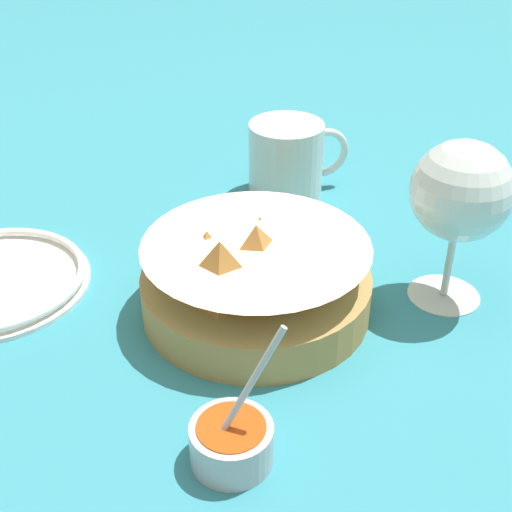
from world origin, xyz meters
TOP-DOWN VIEW (x-y plane):
  - ground_plane at (0.00, 0.00)m, footprint 4.00×4.00m
  - food_basket at (0.01, -0.03)m, footprint 0.21×0.21m
  - sauce_cup at (-0.06, -0.19)m, footprint 0.07×0.06m
  - wine_glass at (0.19, -0.06)m, footprint 0.09×0.09m
  - beer_mug at (0.12, 0.19)m, footprint 0.12×0.09m

SIDE VIEW (x-z plane):
  - ground_plane at x=0.00m, z-range 0.00..0.00m
  - sauce_cup at x=-0.06m, z-range -0.04..0.08m
  - food_basket at x=0.01m, z-range -0.01..0.08m
  - beer_mug at x=0.12m, z-range 0.00..0.08m
  - wine_glass at x=0.19m, z-range 0.03..0.19m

